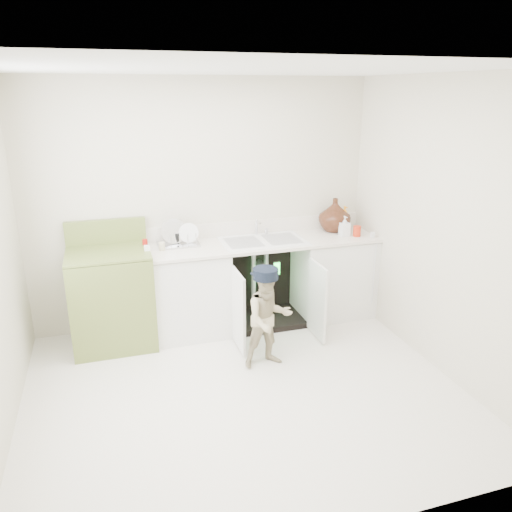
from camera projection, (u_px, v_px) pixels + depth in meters
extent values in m
plane|color=silver|center=(244.00, 391.00, 4.12)|extent=(3.50, 3.50, 0.00)
cube|color=beige|center=(203.00, 205.00, 5.09)|extent=(3.50, 2.50, 0.02)
cube|color=beige|center=(329.00, 337.00, 2.37)|extent=(3.50, 2.50, 0.02)
cube|color=beige|center=(442.00, 229.00, 4.22)|extent=(2.50, 3.00, 0.02)
plane|color=white|center=(241.00, 69.00, 3.33)|extent=(3.50, 3.50, 0.00)
cube|color=white|center=(187.00, 293.00, 5.00)|extent=(0.80, 0.60, 0.86)
cube|color=white|center=(332.00, 276.00, 5.45)|extent=(0.80, 0.60, 0.86)
cube|color=black|center=(255.00, 275.00, 5.47)|extent=(0.80, 0.06, 0.86)
cube|color=black|center=(263.00, 319.00, 5.36)|extent=(0.80, 0.60, 0.06)
cylinder|color=gray|center=(254.00, 280.00, 5.29)|extent=(0.05, 0.05, 0.70)
cylinder|color=gray|center=(266.00, 278.00, 5.33)|extent=(0.05, 0.05, 0.70)
cylinder|color=gray|center=(261.00, 265.00, 5.21)|extent=(0.07, 0.18, 0.07)
cube|color=white|center=(239.00, 311.00, 4.67)|extent=(0.03, 0.40, 0.76)
cube|color=white|center=(317.00, 300.00, 4.90)|extent=(0.02, 0.40, 0.76)
cube|color=white|center=(263.00, 243.00, 5.08)|extent=(2.44, 0.64, 0.03)
cube|color=white|center=(255.00, 227.00, 5.32)|extent=(2.44, 0.02, 0.15)
cube|color=white|center=(263.00, 242.00, 5.08)|extent=(0.85, 0.55, 0.02)
cube|color=gray|center=(244.00, 242.00, 5.02)|extent=(0.34, 0.40, 0.01)
cube|color=gray|center=(282.00, 239.00, 5.14)|extent=(0.34, 0.40, 0.01)
cylinder|color=silver|center=(257.00, 227.00, 5.25)|extent=(0.03, 0.03, 0.17)
cylinder|color=silver|center=(258.00, 222.00, 5.17)|extent=(0.02, 0.14, 0.02)
cylinder|color=silver|center=(266.00, 231.00, 5.30)|extent=(0.04, 0.04, 0.06)
cylinder|color=silver|center=(374.00, 272.00, 5.23)|extent=(0.01, 0.01, 0.70)
cube|color=silver|center=(373.00, 235.00, 5.19)|extent=(0.04, 0.02, 0.06)
cube|color=silver|center=(178.00, 244.00, 4.95)|extent=(0.40, 0.27, 0.02)
cylinder|color=silver|center=(174.00, 237.00, 4.93)|extent=(0.25, 0.09, 0.24)
cylinder|color=white|center=(189.00, 237.00, 4.96)|extent=(0.20, 0.05, 0.20)
cylinder|color=silver|center=(163.00, 242.00, 4.79)|extent=(0.01, 0.01, 0.12)
cylinder|color=silver|center=(171.00, 241.00, 4.81)|extent=(0.01, 0.01, 0.12)
cylinder|color=silver|center=(180.00, 241.00, 4.84)|extent=(0.01, 0.01, 0.12)
cylinder|color=silver|center=(188.00, 240.00, 4.86)|extent=(0.01, 0.01, 0.12)
cylinder|color=silver|center=(196.00, 239.00, 4.88)|extent=(0.01, 0.01, 0.12)
imported|color=#4B2515|center=(335.00, 215.00, 5.39)|extent=(0.34, 0.34, 0.36)
imported|color=orange|center=(344.00, 219.00, 5.40)|extent=(0.11, 0.11, 0.28)
imported|color=silver|center=(345.00, 226.00, 5.24)|extent=(0.09, 0.10, 0.21)
cylinder|color=red|center=(357.00, 231.00, 5.23)|extent=(0.08, 0.08, 0.11)
cylinder|color=#A5130E|center=(145.00, 244.00, 4.81)|extent=(0.05, 0.05, 0.10)
cylinder|color=#C1B78D|center=(162.00, 246.00, 4.78)|extent=(0.06, 0.06, 0.08)
cylinder|color=black|center=(177.00, 239.00, 4.93)|extent=(0.04, 0.04, 0.12)
cube|color=white|center=(147.00, 250.00, 4.65)|extent=(0.05, 0.05, 0.09)
cube|color=olive|center=(112.00, 300.00, 4.77)|extent=(0.76, 0.65, 0.92)
cube|color=olive|center=(108.00, 253.00, 4.62)|extent=(0.76, 0.65, 0.02)
cube|color=olive|center=(106.00, 232.00, 4.84)|extent=(0.76, 0.06, 0.24)
cylinder|color=black|center=(86.00, 261.00, 4.42)|extent=(0.17, 0.17, 0.02)
cylinder|color=silver|center=(86.00, 259.00, 4.42)|extent=(0.20, 0.20, 0.01)
cylinder|color=black|center=(87.00, 250.00, 4.71)|extent=(0.17, 0.17, 0.02)
cylinder|color=silver|center=(86.00, 249.00, 4.71)|extent=(0.20, 0.20, 0.01)
cylinder|color=black|center=(130.00, 256.00, 4.53)|extent=(0.17, 0.17, 0.02)
cylinder|color=silver|center=(130.00, 255.00, 4.52)|extent=(0.20, 0.20, 0.01)
cylinder|color=black|center=(128.00, 246.00, 4.82)|extent=(0.17, 0.17, 0.02)
cylinder|color=silver|center=(128.00, 245.00, 4.81)|extent=(0.20, 0.20, 0.01)
imported|color=tan|center=(269.00, 319.00, 4.39)|extent=(0.46, 0.37, 0.90)
cylinder|color=black|center=(269.00, 274.00, 4.25)|extent=(0.23, 0.23, 0.09)
cube|color=black|center=(265.00, 274.00, 4.35)|extent=(0.17, 0.10, 0.01)
cube|color=black|center=(277.00, 268.00, 4.84)|extent=(0.07, 0.01, 0.14)
cube|color=#26F23F|center=(277.00, 269.00, 4.83)|extent=(0.06, 0.00, 0.12)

